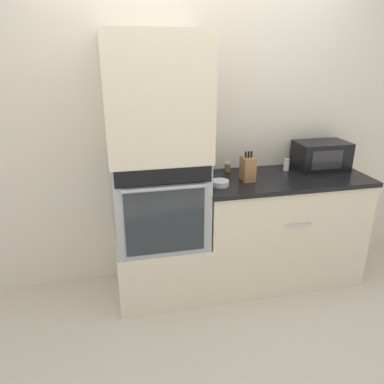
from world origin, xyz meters
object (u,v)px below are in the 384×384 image
(condiment_jar_near, at_px, (246,167))
(bowl, at_px, (220,183))
(condiment_jar_mid, at_px, (286,165))
(microwave, at_px, (321,155))
(wall_oven, at_px, (159,199))
(knife_block, at_px, (248,169))
(condiment_jar_far, at_px, (228,167))

(condiment_jar_near, bearing_deg, bowl, -138.94)
(condiment_jar_mid, bearing_deg, microwave, -3.23)
(wall_oven, bearing_deg, condiment_jar_mid, 7.62)
(knife_block, bearing_deg, bowl, -163.15)
(wall_oven, distance_m, bowl, 0.47)
(knife_block, height_order, condiment_jar_far, knife_block)
(condiment_jar_near, relative_size, condiment_jar_mid, 0.94)
(condiment_jar_near, bearing_deg, condiment_jar_far, 164.18)
(condiment_jar_near, bearing_deg, condiment_jar_mid, -4.37)
(wall_oven, bearing_deg, condiment_jar_near, 12.93)
(condiment_jar_mid, bearing_deg, bowl, -159.72)
(microwave, relative_size, condiment_jar_far, 5.31)
(wall_oven, height_order, condiment_jar_mid, wall_oven)
(wall_oven, distance_m, condiment_jar_near, 0.79)
(microwave, xyz_separation_m, bowl, (-0.95, -0.22, -0.10))
(wall_oven, bearing_deg, bowl, -11.77)
(condiment_jar_mid, bearing_deg, condiment_jar_near, 175.63)
(microwave, xyz_separation_m, condiment_jar_near, (-0.65, 0.04, -0.07))
(microwave, distance_m, condiment_jar_far, 0.80)
(knife_block, relative_size, bowl, 1.69)
(wall_oven, bearing_deg, condiment_jar_far, 19.60)
(bowl, bearing_deg, wall_oven, 168.23)
(condiment_jar_mid, height_order, condiment_jar_far, condiment_jar_mid)
(knife_block, bearing_deg, wall_oven, 178.36)
(wall_oven, relative_size, condiment_jar_mid, 6.81)
(bowl, height_order, condiment_jar_near, condiment_jar_near)
(bowl, xyz_separation_m, condiment_jar_far, (0.16, 0.31, 0.02))
(microwave, bearing_deg, condiment_jar_far, 173.85)
(condiment_jar_mid, distance_m, condiment_jar_far, 0.50)
(bowl, bearing_deg, knife_block, 16.85)
(condiment_jar_near, distance_m, condiment_jar_far, 0.16)
(microwave, height_order, condiment_jar_near, microwave)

